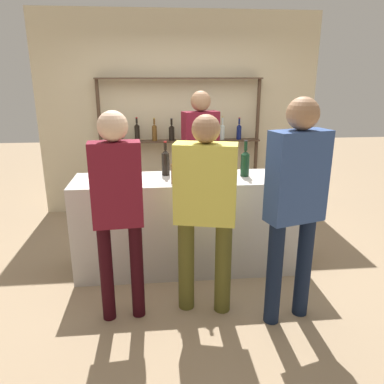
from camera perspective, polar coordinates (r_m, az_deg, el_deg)
ground_plane at (r=4.09m, az=0.00°, el=-11.23°), size 16.00×16.00×0.00m
bar_counter at (r=3.88m, az=0.00°, el=-4.85°), size 2.35×0.60×0.98m
back_wall at (r=5.51m, az=-1.96°, el=11.61°), size 3.95×0.12×2.80m
back_shelf at (r=5.35m, az=-1.96°, el=9.97°), size 2.27×0.18×1.92m
counter_bottle_0 at (r=3.84m, az=4.52°, el=4.56°), size 0.08×0.08×0.33m
counter_bottle_1 at (r=3.50m, az=-2.65°, el=3.14°), size 0.07×0.07×0.30m
counter_bottle_2 at (r=3.80m, az=-4.04°, el=4.62°), size 0.08×0.08×0.35m
counter_bottle_3 at (r=3.79m, az=8.09°, el=4.48°), size 0.09×0.09×0.36m
counter_bottle_4 at (r=3.56m, az=1.05°, el=3.82°), size 0.08×0.08×0.36m
counter_bottle_5 at (r=3.89m, az=15.35°, el=4.38°), size 0.07×0.07×0.35m
wine_glass at (r=3.62m, az=-8.92°, el=3.51°), size 0.07×0.07×0.16m
cork_jar at (r=3.83m, az=-12.05°, el=3.35°), size 0.13×0.13×0.14m
server_behind_counter at (r=4.51m, az=1.28°, el=6.06°), size 0.45×0.29×1.79m
customer_right at (r=2.96m, az=15.52°, el=-0.59°), size 0.49×0.32×1.82m
customer_center at (r=3.01m, az=2.02°, el=-1.72°), size 0.53×0.33×1.68m
customer_left at (r=2.93m, az=-11.31°, el=-1.29°), size 0.40×0.23×1.72m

